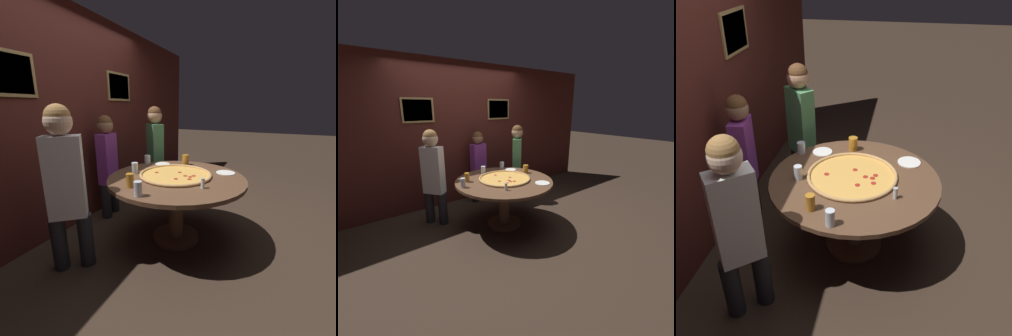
# 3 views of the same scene
# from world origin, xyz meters

# --- Properties ---
(ground_plane) EXTENTS (24.00, 24.00, 0.00)m
(ground_plane) POSITION_xyz_m (0.00, 0.00, 0.00)
(ground_plane) COLOR #38281E
(back_wall) EXTENTS (6.40, 0.08, 2.60)m
(back_wall) POSITION_xyz_m (0.00, 1.33, 1.30)
(back_wall) COLOR #4C1E19
(back_wall) RESTS_ON ground_plane
(dining_table) EXTENTS (1.46, 1.46, 0.74)m
(dining_table) POSITION_xyz_m (0.00, 0.00, 0.60)
(dining_table) COLOR brown
(dining_table) RESTS_ON ground_plane
(giant_pizza) EXTENTS (0.78, 0.78, 0.03)m
(giant_pizza) POSITION_xyz_m (0.03, 0.03, 0.75)
(giant_pizza) COLOR #E5A84C
(giant_pizza) RESTS_ON dining_table
(drink_cup_far_right) EXTENTS (0.08, 0.08, 0.11)m
(drink_cup_far_right) POSITION_xyz_m (0.37, 0.57, 0.80)
(drink_cup_far_right) COLOR silver
(drink_cup_far_right) RESTS_ON dining_table
(drink_cup_near_right) EXTENTS (0.07, 0.07, 0.13)m
(drink_cup_near_right) POSITION_xyz_m (-0.48, 0.26, 0.81)
(drink_cup_near_right) COLOR #BC7A23
(drink_cup_near_right) RESTS_ON dining_table
(drink_cup_far_left) EXTENTS (0.07, 0.07, 0.12)m
(drink_cup_far_left) POSITION_xyz_m (-0.08, 0.47, 0.80)
(drink_cup_far_left) COLOR silver
(drink_cup_far_left) RESTS_ON dining_table
(drink_cup_centre_back) EXTENTS (0.07, 0.07, 0.13)m
(drink_cup_centre_back) POSITION_xyz_m (-0.64, 0.08, 0.81)
(drink_cup_centre_back) COLOR silver
(drink_cup_centre_back) RESTS_ON dining_table
(drink_cup_by_shaker) EXTENTS (0.09, 0.09, 0.13)m
(drink_cup_by_shaker) POSITION_xyz_m (0.51, 0.09, 0.81)
(drink_cup_by_shaker) COLOR #BC7A23
(drink_cup_by_shaker) RESTS_ON dining_table
(white_plate_right_side) EXTENTS (0.21, 0.21, 0.01)m
(white_plate_right_side) POSITION_xyz_m (0.36, -0.45, 0.74)
(white_plate_right_side) COLOR white
(white_plate_right_side) RESTS_ON dining_table
(white_plate_far_back) EXTENTS (0.19, 0.19, 0.01)m
(white_plate_far_back) POSITION_xyz_m (0.42, 0.38, 0.74)
(white_plate_far_back) COLOR white
(white_plate_far_back) RESTS_ON dining_table
(condiment_shaker) EXTENTS (0.04, 0.04, 0.10)m
(condiment_shaker) POSITION_xyz_m (-0.23, -0.36, 0.79)
(condiment_shaker) COLOR silver
(condiment_shaker) RESTS_ON dining_table
(diner_far_right) EXTENTS (0.34, 0.37, 1.47)m
(diner_far_right) POSITION_xyz_m (0.82, 0.70, 0.83)
(diner_far_right) COLOR #232328
(diner_far_right) RESTS_ON ground_plane
(diner_centre_back) EXTENTS (0.35, 0.20, 1.36)m
(diner_centre_back) POSITION_xyz_m (0.17, 1.07, 0.77)
(diner_centre_back) COLOR #232328
(diner_centre_back) RESTS_ON ground_plane
(diner_side_left) EXTENTS (0.34, 0.37, 1.49)m
(diner_side_left) POSITION_xyz_m (-0.83, 0.69, 0.85)
(diner_side_left) COLOR #232328
(diner_side_left) RESTS_ON ground_plane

